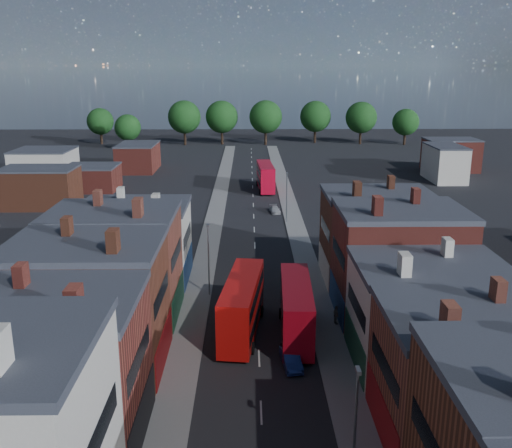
{
  "coord_description": "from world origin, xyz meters",
  "views": [
    {
      "loc": [
        -0.86,
        -28.23,
        24.35
      ],
      "look_at": [
        0.0,
        35.93,
        6.48
      ],
      "focal_mm": 40.0,
      "sensor_mm": 36.0,
      "label": 1
    }
  ],
  "objects_px": {
    "car_3": "(275,210)",
    "car_2": "(246,283)",
    "bus_0": "(242,305)",
    "car_1": "(291,359)",
    "bus_2": "(265,176)",
    "ped_3": "(336,315)",
    "bus_1": "(296,309)"
  },
  "relations": [
    {
      "from": "bus_0",
      "to": "bus_1",
      "type": "relative_size",
      "value": 1.06
    },
    {
      "from": "bus_2",
      "to": "car_2",
      "type": "relative_size",
      "value": 2.8
    },
    {
      "from": "bus_0",
      "to": "car_3",
      "type": "distance_m",
      "value": 45.97
    },
    {
      "from": "bus_0",
      "to": "car_3",
      "type": "height_order",
      "value": "bus_0"
    },
    {
      "from": "car_3",
      "to": "car_2",
      "type": "bearing_deg",
      "value": -105.22
    },
    {
      "from": "car_3",
      "to": "bus_1",
      "type": "bearing_deg",
      "value": -97.34
    },
    {
      "from": "bus_2",
      "to": "car_3",
      "type": "height_order",
      "value": "bus_2"
    },
    {
      "from": "bus_0",
      "to": "car_1",
      "type": "distance_m",
      "value": 7.81
    },
    {
      "from": "car_2",
      "to": "car_3",
      "type": "bearing_deg",
      "value": 88.38
    },
    {
      "from": "bus_1",
      "to": "car_2",
      "type": "bearing_deg",
      "value": 113.62
    },
    {
      "from": "car_2",
      "to": "ped_3",
      "type": "xyz_separation_m",
      "value": [
        8.78,
        -9.74,
        0.44
      ]
    },
    {
      "from": "car_2",
      "to": "car_3",
      "type": "relative_size",
      "value": 1.16
    },
    {
      "from": "bus_1",
      "to": "car_2",
      "type": "distance_m",
      "value": 13.05
    },
    {
      "from": "bus_2",
      "to": "car_2",
      "type": "xyz_separation_m",
      "value": [
        -3.77,
        -52.68,
        -2.24
      ]
    },
    {
      "from": "bus_2",
      "to": "car_1",
      "type": "distance_m",
      "value": 70.32
    },
    {
      "from": "bus_1",
      "to": "car_3",
      "type": "xyz_separation_m",
      "value": [
        0.15,
        46.22,
        -2.19
      ]
    },
    {
      "from": "bus_0",
      "to": "car_1",
      "type": "bearing_deg",
      "value": -49.16
    },
    {
      "from": "bus_0",
      "to": "car_2",
      "type": "bearing_deg",
      "value": 95.61
    },
    {
      "from": "bus_2",
      "to": "car_1",
      "type": "relative_size",
      "value": 3.14
    },
    {
      "from": "bus_1",
      "to": "car_1",
      "type": "relative_size",
      "value": 3.01
    },
    {
      "from": "car_1",
      "to": "ped_3",
      "type": "xyz_separation_m",
      "value": [
        4.93,
        7.86,
        0.41
      ]
    },
    {
      "from": "ped_3",
      "to": "bus_0",
      "type": "bearing_deg",
      "value": 86.47
    },
    {
      "from": "bus_1",
      "to": "bus_0",
      "type": "bearing_deg",
      "value": 175.28
    },
    {
      "from": "bus_2",
      "to": "ped_3",
      "type": "bearing_deg",
      "value": -88.52
    },
    {
      "from": "bus_1",
      "to": "bus_2",
      "type": "xyz_separation_m",
      "value": [
        -0.93,
        64.66,
        0.11
      ]
    },
    {
      "from": "bus_1",
      "to": "car_1",
      "type": "xyz_separation_m",
      "value": [
        -0.84,
        -5.62,
        -2.1
      ]
    },
    {
      "from": "bus_1",
      "to": "car_1",
      "type": "distance_m",
      "value": 6.06
    },
    {
      "from": "bus_1",
      "to": "car_3",
      "type": "distance_m",
      "value": 46.28
    },
    {
      "from": "car_1",
      "to": "car_2",
      "type": "relative_size",
      "value": 0.89
    },
    {
      "from": "bus_2",
      "to": "ped_3",
      "type": "distance_m",
      "value": 62.65
    },
    {
      "from": "car_2",
      "to": "bus_2",
      "type": "bearing_deg",
      "value": 92.35
    },
    {
      "from": "car_1",
      "to": "car_2",
      "type": "bearing_deg",
      "value": 95.28
    }
  ]
}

